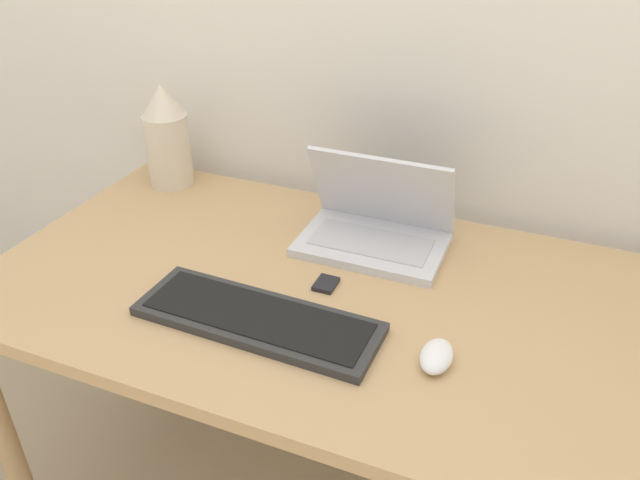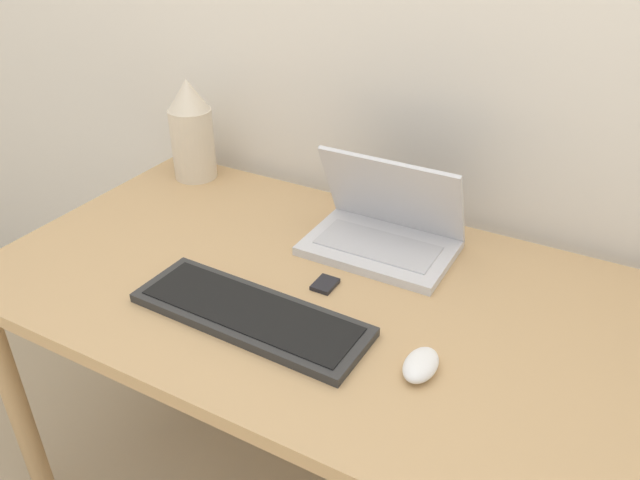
# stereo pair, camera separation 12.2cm
# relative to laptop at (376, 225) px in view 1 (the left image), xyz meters

# --- Properties ---
(desk) EXTENTS (1.38, 0.76, 0.70)m
(desk) POSITION_rel_laptop_xyz_m (-0.05, -0.20, -0.12)
(desk) COLOR tan
(desk) RESTS_ON ground_plane
(laptop) EXTENTS (0.32, 0.21, 0.21)m
(laptop) POSITION_rel_laptop_xyz_m (0.00, 0.00, 0.00)
(laptop) COLOR silver
(laptop) RESTS_ON desk
(keyboard) EXTENTS (0.47, 0.17, 0.02)m
(keyboard) POSITION_rel_laptop_xyz_m (-0.11, -0.35, -0.04)
(keyboard) COLOR #2D2D2D
(keyboard) RESTS_ON desk
(mouse) EXTENTS (0.05, 0.09, 0.03)m
(mouse) POSITION_rel_laptop_xyz_m (0.22, -0.34, -0.03)
(mouse) COLOR white
(mouse) RESTS_ON desk
(vase) EXTENTS (0.11, 0.11, 0.27)m
(vase) POSITION_rel_laptop_xyz_m (-0.60, 0.09, 0.08)
(vase) COLOR beige
(vase) RESTS_ON desk
(mp3_player) EXTENTS (0.04, 0.05, 0.01)m
(mp3_player) POSITION_rel_laptop_xyz_m (-0.04, -0.19, -0.04)
(mp3_player) COLOR black
(mp3_player) RESTS_ON desk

